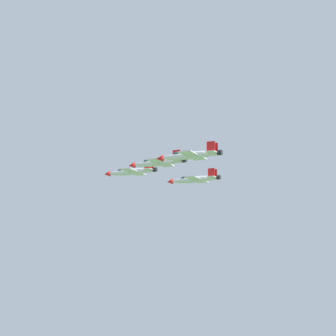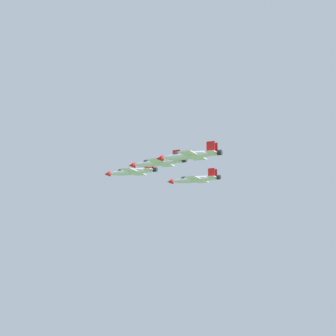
# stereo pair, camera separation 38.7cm
# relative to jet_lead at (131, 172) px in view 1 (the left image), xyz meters

# --- Properties ---
(jet_lead) EXTENTS (10.04, 15.28, 3.35)m
(jet_lead) POSITION_rel_jet_lead_xyz_m (0.00, 0.00, 0.00)
(jet_lead) COLOR white
(jet_left_wingman) EXTENTS (10.13, 15.33, 3.39)m
(jet_left_wingman) POSITION_rel_jet_lead_xyz_m (15.83, 8.26, -0.97)
(jet_left_wingman) COLOR white
(jet_right_wingman) EXTENTS (10.11, 15.31, 3.38)m
(jet_right_wingman) POSITION_rel_jet_lead_xyz_m (-5.60, 16.95, -1.19)
(jet_right_wingman) COLOR white
(jet_left_outer) EXTENTS (10.35, 15.72, 3.46)m
(jet_left_outer) POSITION_rel_jet_lead_xyz_m (31.66, 16.51, -2.78)
(jet_left_outer) COLOR white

